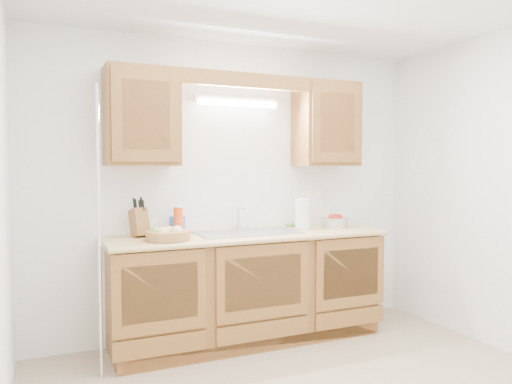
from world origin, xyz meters
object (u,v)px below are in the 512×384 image
apple_bowl (334,222)px  paper_towel (302,214)px  fruit_basket (168,234)px  knife_block (139,222)px

apple_bowl → paper_towel: bearing=172.7°
paper_towel → fruit_basket: bearing=-172.0°
fruit_basket → apple_bowl: bearing=5.0°
fruit_basket → paper_towel: 1.25m
fruit_basket → knife_block: size_ratio=1.19×
fruit_basket → knife_block: 0.32m
knife_block → paper_towel: size_ratio=1.01×
fruit_basket → apple_bowl: 1.55m
knife_block → paper_towel: 1.40m
paper_towel → apple_bowl: (0.30, -0.04, -0.08)m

